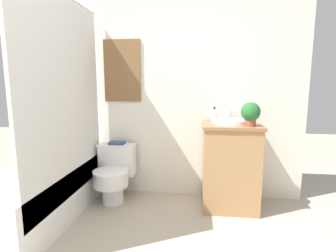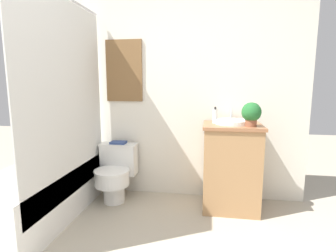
# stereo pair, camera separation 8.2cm
# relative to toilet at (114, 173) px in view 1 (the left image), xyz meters

# --- Properties ---
(wall_back) EXTENTS (3.37, 0.07, 2.50)m
(wall_back) POSITION_rel_toilet_xyz_m (0.30, 0.28, 0.94)
(wall_back) COLOR silver
(wall_back) RESTS_ON ground_plane
(shower_area) EXTENTS (0.65, 1.45, 1.98)m
(shower_area) POSITION_rel_toilet_xyz_m (-0.53, -0.47, -0.02)
(shower_area) COLOR white
(shower_area) RESTS_ON ground_plane
(toilet) EXTENTS (0.41, 0.50, 0.60)m
(toilet) POSITION_rel_toilet_xyz_m (0.00, 0.00, 0.00)
(toilet) COLOR white
(toilet) RESTS_ON ground_plane
(vanity) EXTENTS (0.56, 0.48, 0.86)m
(vanity) POSITION_rel_toilet_xyz_m (1.21, 0.00, 0.12)
(vanity) COLOR #AD7F51
(vanity) RESTS_ON ground_plane
(sink) EXTENTS (0.34, 0.37, 0.13)m
(sink) POSITION_rel_toilet_xyz_m (1.21, 0.02, 0.57)
(sink) COLOR white
(sink) RESTS_ON vanity
(soap_bottle) EXTENTS (0.05, 0.05, 0.16)m
(soap_bottle) POSITION_rel_toilet_xyz_m (1.04, 0.04, 0.62)
(soap_bottle) COLOR silver
(soap_bottle) RESTS_ON vanity
(potted_plant) EXTENTS (0.18, 0.18, 0.22)m
(potted_plant) POSITION_rel_toilet_xyz_m (1.36, -0.11, 0.67)
(potted_plant) COLOR brown
(potted_plant) RESTS_ON vanity
(book_on_tank) EXTENTS (0.17, 0.12, 0.02)m
(book_on_tank) POSITION_rel_toilet_xyz_m (0.00, 0.12, 0.30)
(book_on_tank) COLOR #33477F
(book_on_tank) RESTS_ON toilet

